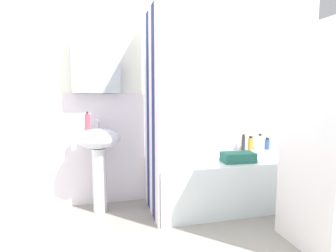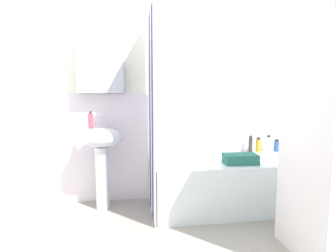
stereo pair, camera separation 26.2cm
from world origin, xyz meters
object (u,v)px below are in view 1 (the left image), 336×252
Objects in this scene: soap_dispenser at (88,121)px; lotion_bottle at (251,144)px; sink at (99,151)px; bathtub at (226,182)px; body_wash_bottle at (267,144)px; shampoo_bottle at (260,142)px; conditioner_bottle at (243,143)px; towel_folded at (238,157)px.

soap_dispenser is 1.91m from lotion_bottle.
soap_dispenser is at bearing -173.29° from sink.
bathtub is 10.86× the size of body_wash_bottle.
conditioner_bottle is (-0.23, -0.00, 0.00)m from shampoo_bottle.
sink is 4.28× the size of conditioner_bottle.
bathtub is 4.91× the size of towel_folded.
sink is 4.32× the size of shampoo_bottle.
towel_folded is (-0.55, -0.48, -0.04)m from shampoo_bottle.
body_wash_bottle is (0.70, 0.30, 0.33)m from bathtub.
body_wash_bottle is at bearing 3.85° from sink.
lotion_bottle reaches higher than body_wash_bottle.
sink is 1.78m from lotion_bottle.
soap_dispenser is 1.57m from bathtub.
shampoo_bottle is at bearing 179.05° from body_wash_bottle.
towel_folded is at bearing -131.83° from lotion_bottle.
body_wash_bottle is (2.01, 0.14, -0.04)m from sink.
soap_dispenser reaches higher than shampoo_bottle.
sink is 4.95× the size of soap_dispenser.
body_wash_bottle is at bearing 1.72° from lotion_bottle.
bathtub is at bearing -153.14° from shampoo_bottle.
sink is at bearing 165.83° from towel_folded.
sink is 1.69m from conditioner_bottle.
lotion_bottle is at bearing 4.12° from sink.
conditioner_bottle is at bearing 4.69° from soap_dispenser.
lotion_bottle is at bearing 32.24° from bathtub.
towel_folded is (-0.42, -0.47, -0.03)m from lotion_bottle.
towel_folded is (0.04, -0.18, 0.31)m from bathtub.
shampoo_bottle is at bearing 3.80° from lotion_bottle.
towel_folded is at bearing -14.17° from sink.
lotion_bottle is (-0.23, -0.01, 0.01)m from body_wash_bottle.
towel_folded is at bearing -12.83° from soap_dispenser.
lotion_bottle is (1.88, 0.14, -0.33)m from soap_dispenser.
conditioner_bottle is at bearing -179.93° from body_wash_bottle.
lotion_bottle reaches higher than towel_folded.
soap_dispenser is 1.18× the size of body_wash_bottle.
towel_folded is at bearing -139.03° from shampoo_bottle.
bathtub is at bearing -7.09° from sink.
bathtub is 7.98× the size of conditioner_bottle.
shampoo_bottle is (1.91, 0.14, -0.02)m from sink.
towel_folded reaches higher than bathtub.
shampoo_bottle reaches higher than bathtub.
bathtub is 0.64m from lotion_bottle.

